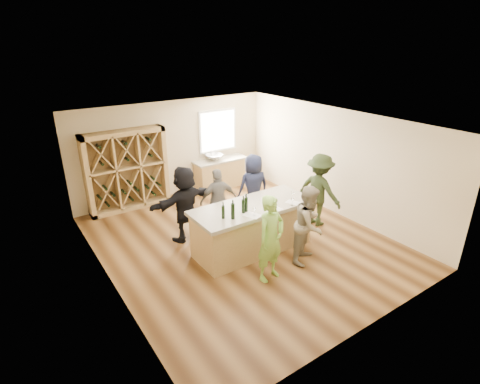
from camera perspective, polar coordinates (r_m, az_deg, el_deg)
floor at (r=8.90m, az=0.20°, el=-7.70°), size 6.00×7.00×0.10m
ceiling at (r=7.85m, az=0.23°, el=10.90°), size 6.00×7.00×0.10m
wall_back at (r=11.22m, az=-10.22°, el=6.51°), size 6.00×0.10×2.80m
wall_front at (r=6.01m, az=20.12°, el=-9.41°), size 6.00×0.10×2.80m
wall_left at (r=7.14m, az=-20.42°, el=-4.17°), size 0.10×7.00×2.80m
wall_right at (r=10.21m, az=14.48°, el=4.55°), size 0.10×7.00×2.80m
window_frame at (r=11.73m, az=-3.44°, el=9.31°), size 1.30×0.06×1.30m
window_pane at (r=11.70m, az=-3.35°, el=9.27°), size 1.18×0.01×1.18m
wine_rack at (r=10.56m, az=-16.85°, el=3.15°), size 2.20×0.45×2.20m
back_counter_base at (r=11.84m, az=-3.03°, el=2.77°), size 1.60×0.58×0.86m
back_counter_top at (r=11.69m, az=-3.07°, el=4.89°), size 1.70×0.62×0.06m
sink at (r=11.55m, az=-3.94°, el=5.29°), size 0.54×0.54×0.19m
faucet at (r=11.69m, az=-4.40°, el=5.77°), size 0.02×0.02×0.30m
tasting_counter_base at (r=8.33m, az=1.90°, el=-5.66°), size 2.60×1.00×1.00m
tasting_counter_top at (r=8.09m, az=1.95°, el=-2.29°), size 2.72×1.12×0.08m
wine_bottle_a at (r=7.45m, az=-2.58°, el=-3.09°), size 0.07×0.07×0.27m
wine_bottle_b at (r=7.42m, az=-1.10°, el=-2.96°), size 0.10×0.10×0.33m
wine_bottle_d at (r=7.68m, az=0.50°, el=-2.16°), size 0.08×0.08×0.29m
wine_bottle_e at (r=7.73m, az=0.93°, el=-1.89°), size 0.09×0.09×0.31m
wine_glass_a at (r=7.56m, az=2.18°, el=-3.08°), size 0.07×0.07×0.18m
wine_glass_b at (r=7.87m, az=5.33°, el=-2.08°), size 0.07×0.07×0.18m
wine_glass_c at (r=8.10m, az=7.98°, el=-1.52°), size 0.07×0.07×0.17m
wine_glass_d at (r=8.13m, az=5.02°, el=-1.24°), size 0.09×0.09×0.18m
wine_glass_e at (r=8.42m, az=7.98°, el=-0.55°), size 0.08×0.08×0.17m
tasting_menu_a at (r=7.63m, az=1.87°, el=-3.54°), size 0.35×0.40×0.00m
tasting_menu_b at (r=7.96m, az=5.36°, el=-2.50°), size 0.24×0.31×0.00m
tasting_menu_c at (r=8.28m, az=8.04°, el=-1.57°), size 0.30×0.34×0.00m
person_near_left at (r=7.21m, az=4.71°, el=-7.09°), size 0.71×0.57×1.76m
person_near_right at (r=7.91m, az=10.49°, el=-4.86°), size 0.93×0.77×1.69m
person_server at (r=9.47m, az=11.96°, el=0.29°), size 0.77×1.28×1.85m
person_far_mid at (r=9.04m, az=-3.31°, el=-1.26°), size 1.00×0.64×1.58m
person_far_right at (r=9.63m, az=2.04°, el=0.77°), size 0.92×0.68×1.73m
person_far_left at (r=8.68m, az=-8.37°, el=-1.75°), size 1.75×0.90×1.80m
wine_glass_f at (r=8.16m, az=0.85°, el=-1.05°), size 0.07×0.07×0.18m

